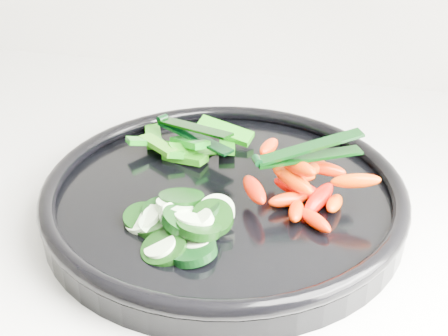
# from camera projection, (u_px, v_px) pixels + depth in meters

# --- Properties ---
(veggie_tray) EXTENTS (0.44, 0.44, 0.04)m
(veggie_tray) POSITION_uv_depth(u_px,v_px,m) (224.00, 197.00, 0.64)
(veggie_tray) COLOR black
(veggie_tray) RESTS_ON counter
(cucumber_pile) EXTENTS (0.12, 0.12, 0.04)m
(cucumber_pile) POSITION_uv_depth(u_px,v_px,m) (178.00, 222.00, 0.58)
(cucumber_pile) COLOR black
(cucumber_pile) RESTS_ON veggie_tray
(carrot_pile) EXTENTS (0.14, 0.16, 0.05)m
(carrot_pile) POSITION_uv_depth(u_px,v_px,m) (301.00, 182.00, 0.63)
(carrot_pile) COLOR red
(carrot_pile) RESTS_ON veggie_tray
(pepper_pile) EXTENTS (0.14, 0.09, 0.04)m
(pepper_pile) POSITION_uv_depth(u_px,v_px,m) (189.00, 144.00, 0.72)
(pepper_pile) COLOR #236809
(pepper_pile) RESTS_ON veggie_tray
(tong_carrot) EXTENTS (0.11, 0.07, 0.02)m
(tong_carrot) POSITION_uv_depth(u_px,v_px,m) (306.00, 152.00, 0.62)
(tong_carrot) COLOR black
(tong_carrot) RESTS_ON carrot_pile
(tong_pepper) EXTENTS (0.11, 0.07, 0.02)m
(tong_pepper) POSITION_uv_depth(u_px,v_px,m) (192.00, 131.00, 0.71)
(tong_pepper) COLOR black
(tong_pepper) RESTS_ON pepper_pile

